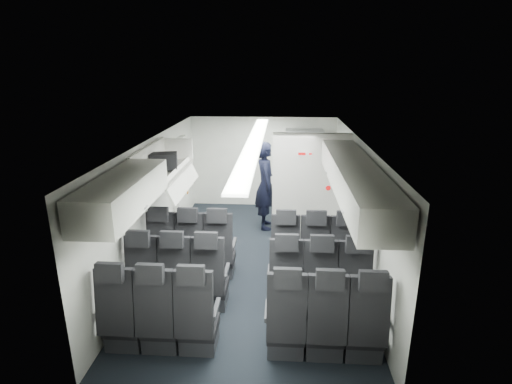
# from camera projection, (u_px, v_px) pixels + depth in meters

# --- Properties ---
(cabin_shell) EXTENTS (3.41, 6.01, 2.16)m
(cabin_shell) POSITION_uv_depth(u_px,v_px,m) (254.00, 201.00, 6.66)
(cabin_shell) COLOR black
(cabin_shell) RESTS_ON ground
(seat_row_front) EXTENTS (3.33, 0.56, 1.24)m
(seat_row_front) POSITION_uv_depth(u_px,v_px,m) (252.00, 254.00, 6.37)
(seat_row_front) COLOR black
(seat_row_front) RESTS_ON cabin_shell
(seat_row_mid) EXTENTS (3.33, 0.56, 1.24)m
(seat_row_mid) POSITION_uv_depth(u_px,v_px,m) (248.00, 283.00, 5.52)
(seat_row_mid) COLOR black
(seat_row_mid) RESTS_ON cabin_shell
(seat_row_rear) EXTENTS (3.33, 0.56, 1.24)m
(seat_row_rear) POSITION_uv_depth(u_px,v_px,m) (241.00, 323.00, 4.66)
(seat_row_rear) COLOR black
(seat_row_rear) RESTS_ON cabin_shell
(overhead_bin_left_rear) EXTENTS (0.53, 1.80, 0.40)m
(overhead_bin_left_rear) POSITION_uv_depth(u_px,v_px,m) (123.00, 194.00, 4.62)
(overhead_bin_left_rear) COLOR white
(overhead_bin_left_rear) RESTS_ON cabin_shell
(overhead_bin_left_front_open) EXTENTS (0.64, 1.70, 0.72)m
(overhead_bin_left_front_open) POSITION_uv_depth(u_px,v_px,m) (163.00, 167.00, 6.33)
(overhead_bin_left_front_open) COLOR #9E9E93
(overhead_bin_left_front_open) RESTS_ON cabin_shell
(overhead_bin_right_rear) EXTENTS (0.53, 1.80, 0.40)m
(overhead_bin_right_rear) POSITION_uv_depth(u_px,v_px,m) (367.00, 198.00, 4.45)
(overhead_bin_right_rear) COLOR white
(overhead_bin_right_rear) RESTS_ON cabin_shell
(overhead_bin_right_front) EXTENTS (0.53, 1.70, 0.40)m
(overhead_bin_right_front) POSITION_uv_depth(u_px,v_px,m) (344.00, 162.00, 6.12)
(overhead_bin_right_front) COLOR white
(overhead_bin_right_front) RESTS_ON cabin_shell
(bulkhead_partition) EXTENTS (1.40, 0.15, 2.13)m
(bulkhead_partition) POSITION_uv_depth(u_px,v_px,m) (310.00, 190.00, 7.38)
(bulkhead_partition) COLOR silver
(bulkhead_partition) RESTS_ON cabin_shell
(galley_unit) EXTENTS (0.85, 0.52, 1.90)m
(galley_unit) POSITION_uv_depth(u_px,v_px,m) (303.00, 171.00, 9.25)
(galley_unit) COLOR #939399
(galley_unit) RESTS_ON cabin_shell
(boarding_door) EXTENTS (0.12, 1.27, 1.86)m
(boarding_door) POSITION_uv_depth(u_px,v_px,m) (181.00, 183.00, 8.29)
(boarding_door) COLOR silver
(boarding_door) RESTS_ON cabin_shell
(flight_attendant) EXTENTS (0.51, 0.71, 1.83)m
(flight_attendant) POSITION_uv_depth(u_px,v_px,m) (266.00, 186.00, 8.23)
(flight_attendant) COLOR black
(flight_attendant) RESTS_ON ground
(carry_on_bag) EXTENTS (0.48, 0.38, 0.25)m
(carry_on_bag) POSITION_uv_depth(u_px,v_px,m) (164.00, 161.00, 6.34)
(carry_on_bag) COLOR black
(carry_on_bag) RESTS_ON overhead_bin_left_front_open
(papers) EXTENTS (0.22, 0.06, 0.15)m
(papers) POSITION_uv_depth(u_px,v_px,m) (275.00, 179.00, 8.13)
(papers) COLOR white
(papers) RESTS_ON flight_attendant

